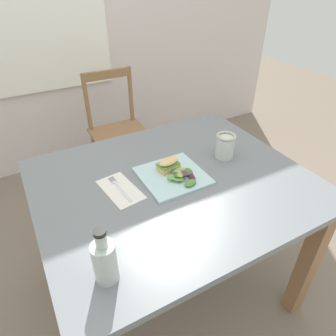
{
  "coord_description": "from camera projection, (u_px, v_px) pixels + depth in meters",
  "views": [
    {
      "loc": [
        -0.5,
        -0.8,
        1.5
      ],
      "look_at": [
        0.02,
        0.14,
        0.76
      ],
      "focal_mm": 32.04,
      "sensor_mm": 36.0,
      "label": 1
    }
  ],
  "objects": [
    {
      "name": "ground_plane",
      "position": [
        177.0,
        296.0,
        1.63
      ],
      "size": [
        8.06,
        8.06,
        0.0
      ],
      "primitive_type": "plane",
      "color": "#7A6B5B"
    },
    {
      "name": "dining_table",
      "position": [
        173.0,
        203.0,
        1.34
      ],
      "size": [
        1.12,
        0.95,
        0.74
      ],
      "color": "slate",
      "rests_on": "ground"
    },
    {
      "name": "chair_wooden_far",
      "position": [
        119.0,
        132.0,
        2.25
      ],
      "size": [
        0.4,
        0.4,
        0.87
      ],
      "color": "#8E6642",
      "rests_on": "ground"
    },
    {
      "name": "plate_lunch",
      "position": [
        173.0,
        176.0,
        1.28
      ],
      "size": [
        0.27,
        0.27,
        0.01
      ],
      "primitive_type": "cube",
      "color": "silver",
      "rests_on": "dining_table"
    },
    {
      "name": "sandwich_half_front",
      "position": [
        169.0,
        164.0,
        1.29
      ],
      "size": [
        0.1,
        0.08,
        0.06
      ],
      "color": "#DBB270",
      "rests_on": "plate_lunch"
    },
    {
      "name": "salad_mixed_greens",
      "position": [
        181.0,
        175.0,
        1.25
      ],
      "size": [
        0.13,
        0.15,
        0.03
      ],
      "color": "#4C2338",
      "rests_on": "plate_lunch"
    },
    {
      "name": "napkin_folded",
      "position": [
        120.0,
        190.0,
        1.21
      ],
      "size": [
        0.15,
        0.23,
        0.0
      ],
      "primitive_type": "cube",
      "rotation": [
        0.0,
        0.0,
        0.13
      ],
      "color": "silver",
      "rests_on": "dining_table"
    },
    {
      "name": "fork_on_napkin",
      "position": [
        118.0,
        187.0,
        1.22
      ],
      "size": [
        0.04,
        0.19,
        0.0
      ],
      "color": "silver",
      "rests_on": "napkin_folded"
    },
    {
      "name": "bottle_cold_brew",
      "position": [
        105.0,
        263.0,
        0.84
      ],
      "size": [
        0.07,
        0.07,
        0.19
      ],
      "color": "#472819",
      "rests_on": "dining_table"
    },
    {
      "name": "mason_jar_iced_tea",
      "position": [
        225.0,
        147.0,
        1.39
      ],
      "size": [
        0.09,
        0.09,
        0.11
      ],
      "color": "#C67528",
      "rests_on": "dining_table"
    }
  ]
}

